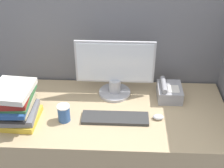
{
  "coord_description": "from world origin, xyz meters",
  "views": [
    {
      "loc": [
        0.09,
        -1.27,
        2.02
      ],
      "look_at": [
        0.01,
        0.4,
        0.91
      ],
      "focal_mm": 50.0,
      "sensor_mm": 36.0,
      "label": 1
    }
  ],
  "objects_px": {
    "book_stack": "(16,105)",
    "mouse": "(158,117)",
    "keyboard": "(115,118)",
    "desk_telephone": "(169,92)",
    "monitor": "(115,71)",
    "coffee_cup": "(64,113)"
  },
  "relations": [
    {
      "from": "book_stack",
      "to": "mouse",
      "type": "bearing_deg",
      "value": 3.62
    },
    {
      "from": "coffee_cup",
      "to": "book_stack",
      "type": "relative_size",
      "value": 0.36
    },
    {
      "from": "desk_telephone",
      "to": "book_stack",
      "type": "bearing_deg",
      "value": -163.3
    },
    {
      "from": "monitor",
      "to": "keyboard",
      "type": "height_order",
      "value": "monitor"
    },
    {
      "from": "mouse",
      "to": "monitor",
      "type": "bearing_deg",
      "value": 136.95
    },
    {
      "from": "keyboard",
      "to": "coffee_cup",
      "type": "xyz_separation_m",
      "value": [
        -0.33,
        -0.02,
        0.05
      ]
    },
    {
      "from": "monitor",
      "to": "book_stack",
      "type": "height_order",
      "value": "monitor"
    },
    {
      "from": "monitor",
      "to": "book_stack",
      "type": "relative_size",
      "value": 1.73
    },
    {
      "from": "coffee_cup",
      "to": "monitor",
      "type": "bearing_deg",
      "value": 45.0
    },
    {
      "from": "keyboard",
      "to": "desk_telephone",
      "type": "bearing_deg",
      "value": 34.76
    },
    {
      "from": "keyboard",
      "to": "mouse",
      "type": "height_order",
      "value": "mouse"
    },
    {
      "from": "monitor",
      "to": "desk_telephone",
      "type": "distance_m",
      "value": 0.41
    },
    {
      "from": "keyboard",
      "to": "mouse",
      "type": "xyz_separation_m",
      "value": [
        0.28,
        0.02,
        0.01
      ]
    },
    {
      "from": "monitor",
      "to": "coffee_cup",
      "type": "relative_size",
      "value": 4.75
    },
    {
      "from": "monitor",
      "to": "coffee_cup",
      "type": "xyz_separation_m",
      "value": [
        -0.31,
        -0.31,
        -0.13
      ]
    },
    {
      "from": "coffee_cup",
      "to": "desk_telephone",
      "type": "height_order",
      "value": "desk_telephone"
    },
    {
      "from": "keyboard",
      "to": "mouse",
      "type": "distance_m",
      "value": 0.28
    },
    {
      "from": "monitor",
      "to": "mouse",
      "type": "xyz_separation_m",
      "value": [
        0.29,
        -0.27,
        -0.17
      ]
    },
    {
      "from": "keyboard",
      "to": "coffee_cup",
      "type": "relative_size",
      "value": 3.77
    },
    {
      "from": "monitor",
      "to": "mouse",
      "type": "distance_m",
      "value": 0.43
    },
    {
      "from": "mouse",
      "to": "book_stack",
      "type": "relative_size",
      "value": 0.23
    },
    {
      "from": "coffee_cup",
      "to": "desk_telephone",
      "type": "relative_size",
      "value": 0.57
    }
  ]
}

